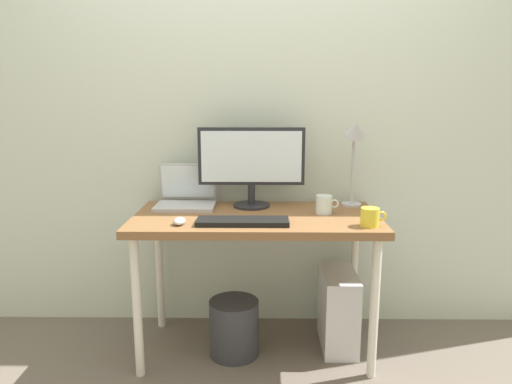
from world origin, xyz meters
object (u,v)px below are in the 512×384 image
desk (256,229)px  coffee_mug (370,217)px  keyboard (243,221)px  desk_lamp (355,143)px  computer_tower (338,310)px  laptop (186,196)px  glass_cup (324,204)px  wastebasket (234,328)px  monitor (251,162)px  mouse (179,221)px

desk → coffee_mug: coffee_mug is taller
desk → keyboard: bearing=-109.5°
desk_lamp → computer_tower: (-0.08, -0.14, -0.89)m
desk → laptop: laptop is taller
laptop → keyboard: bearing=-48.7°
coffee_mug → glass_cup: bearing=127.5°
coffee_mug → computer_tower: size_ratio=0.29×
desk_lamp → wastebasket: desk_lamp is taller
monitor → laptop: size_ratio=1.80×
coffee_mug → desk: bearing=158.9°
computer_tower → desk: bearing=-174.5°
desk_lamp → computer_tower: 0.91m
computer_tower → mouse: bearing=-164.0°
monitor → glass_cup: monitor is taller
computer_tower → desk_lamp: bearing=60.2°
coffee_mug → wastebasket: coffee_mug is taller
keyboard → desk_lamp: bearing=31.2°
laptop → coffee_mug: 1.01m
computer_tower → keyboard: bearing=-156.9°
desk_lamp → glass_cup: desk_lamp is taller
keyboard → coffee_mug: coffee_mug is taller
desk → glass_cup: 0.38m
glass_cup → computer_tower: size_ratio=0.29×
desk_lamp → mouse: 1.02m
computer_tower → wastebasket: size_ratio=1.40×
keyboard → computer_tower: (0.51, 0.22, -0.55)m
laptop → wastebasket: size_ratio=1.07×
laptop → computer_tower: (0.83, -0.15, -0.60)m
keyboard → glass_cup: glass_cup is taller
glass_cup → computer_tower: 0.60m
mouse → glass_cup: (0.71, 0.22, 0.03)m
glass_cup → computer_tower: glass_cup is taller
monitor → computer_tower: monitor is taller
wastebasket → monitor: bearing=69.6°
wastebasket → computer_tower: bearing=9.9°
monitor → desk_lamp: bearing=0.1°
wastebasket → desk: bearing=25.6°
mouse → coffee_mug: size_ratio=0.74×
monitor → computer_tower: size_ratio=1.37×
coffee_mug → keyboard: bearing=176.8°
laptop → computer_tower: bearing=-10.4°
mouse → glass_cup: bearing=17.3°
desk → wastebasket: 0.54m
desk → glass_cup: size_ratio=10.42×
mouse → coffee_mug: (0.90, -0.02, 0.03)m
monitor → desk: bearing=-81.5°
monitor → wastebasket: bearing=-110.4°
computer_tower → laptop: bearing=169.6°
laptop → mouse: 0.39m
desk_lamp → keyboard: bearing=-148.8°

